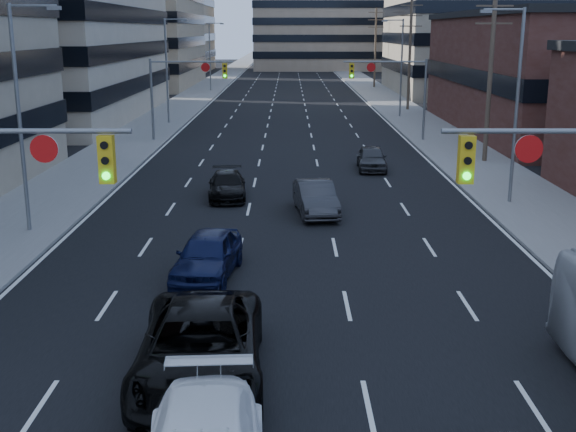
{
  "coord_description": "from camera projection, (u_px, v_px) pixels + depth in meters",
  "views": [
    {
      "loc": [
        0.06,
        -8.23,
        8.01
      ],
      "look_at": [
        0.03,
        14.27,
        2.2
      ],
      "focal_mm": 45.0,
      "sensor_mm": 36.0,
      "label": 1
    }
  ],
  "objects": [
    {
      "name": "bg_block_left",
      "position": [
        148.0,
        20.0,
        143.07
      ],
      "size": [
        24.0,
        24.0,
        20.0
      ],
      "primitive_type": "cube",
      "color": "#ADA089",
      "rests_on": "ground"
    },
    {
      "name": "office_right_far",
      "position": [
        481.0,
        38.0,
        93.39
      ],
      "size": [
        22.0,
        28.0,
        14.0
      ],
      "primitive_type": "cube",
      "color": "gray",
      "rests_on": "ground"
    },
    {
      "name": "signal_far_right",
      "position": [
        394.0,
        83.0,
        52.46
      ],
      "size": [
        6.09,
        0.33,
        6.0
      ],
      "color": "slate",
      "rests_on": "ground"
    },
    {
      "name": "bg_block_right",
      "position": [
        460.0,
        41.0,
        134.3
      ],
      "size": [
        22.0,
        22.0,
        12.0
      ],
      "primitive_type": "cube",
      "color": "gray",
      "rests_on": "ground"
    },
    {
      "name": "sedan_grey_right",
      "position": [
        372.0,
        158.0,
        42.47
      ],
      "size": [
        1.83,
        4.18,
        1.4
      ],
      "primitive_type": "imported",
      "rotation": [
        0.0,
        0.0,
        -0.04
      ],
      "color": "#333436",
      "rests_on": "ground"
    },
    {
      "name": "road_surface",
      "position": [
        289.0,
        74.0,
        135.85
      ],
      "size": [
        18.0,
        300.0,
        0.02
      ],
      "primitive_type": "cube",
      "color": "black",
      "rests_on": "ground"
    },
    {
      "name": "signal_far_left",
      "position": [
        183.0,
        83.0,
        52.48
      ],
      "size": [
        6.09,
        0.33,
        6.0
      ],
      "color": "slate",
      "rests_on": "ground"
    },
    {
      "name": "streetlight_right_far",
      "position": [
        400.0,
        63.0,
        66.79
      ],
      "size": [
        2.03,
        0.22,
        9.0
      ],
      "color": "slate",
      "rests_on": "ground"
    },
    {
      "name": "streetlight_left_near",
      "position": [
        23.0,
        108.0,
        28.09
      ],
      "size": [
        2.03,
        0.22,
        9.0
      ],
      "color": "slate",
      "rests_on": "ground"
    },
    {
      "name": "streetlight_left_far",
      "position": [
        211.0,
        53.0,
        95.87
      ],
      "size": [
        2.03,
        0.22,
        9.0
      ],
      "color": "slate",
      "rests_on": "ground"
    },
    {
      "name": "streetlight_left_mid",
      "position": [
        168.0,
        66.0,
        61.98
      ],
      "size": [
        2.03,
        0.22,
        9.0
      ],
      "color": "slate",
      "rests_on": "ground"
    },
    {
      "name": "sidewalk_left",
      "position": [
        228.0,
        74.0,
        135.85
      ],
      "size": [
        5.0,
        300.0,
        0.15
      ],
      "primitive_type": "cube",
      "color": "slate",
      "rests_on": "ground"
    },
    {
      "name": "utility_pole_distant",
      "position": [
        375.0,
        46.0,
        101.47
      ],
      "size": [
        2.2,
        0.28,
        11.0
      ],
      "color": "#4C3D2D",
      "rests_on": "ground"
    },
    {
      "name": "streetlight_right_near",
      "position": [
        514.0,
        97.0,
        32.9
      ],
      "size": [
        2.03,
        0.22,
        9.0
      ],
      "color": "slate",
      "rests_on": "ground"
    },
    {
      "name": "sedan_blue",
      "position": [
        207.0,
        255.0,
        23.93
      ],
      "size": [
        2.34,
        4.7,
        1.54
      ],
      "primitive_type": "imported",
      "rotation": [
        0.0,
        0.0,
        -0.12
      ],
      "color": "#0D1336",
      "rests_on": "ground"
    },
    {
      "name": "sidewalk_right",
      "position": [
        350.0,
        74.0,
        135.81
      ],
      "size": [
        5.0,
        300.0,
        0.15
      ],
      "primitive_type": "cube",
      "color": "slate",
      "rests_on": "ground"
    },
    {
      "name": "office_left_far",
      "position": [
        124.0,
        30.0,
        104.84
      ],
      "size": [
        20.0,
        30.0,
        16.0
      ],
      "primitive_type": "cube",
      "color": "gray",
      "rests_on": "ground"
    },
    {
      "name": "utility_pole_midblock",
      "position": [
        410.0,
        53.0,
        72.42
      ],
      "size": [
        2.2,
        0.28,
        11.0
      ],
      "color": "#4C3D2D",
      "rests_on": "ground"
    },
    {
      "name": "black_pickup",
      "position": [
        200.0,
        348.0,
        16.69
      ],
      "size": [
        3.16,
        6.38,
        1.74
      ],
      "primitive_type": "imported",
      "rotation": [
        0.0,
        0.0,
        0.04
      ],
      "color": "black",
      "rests_on": "ground"
    },
    {
      "name": "utility_pole_block",
      "position": [
        491.0,
        68.0,
        43.37
      ],
      "size": [
        2.2,
        0.28,
        11.0
      ],
      "color": "#4C3D2D",
      "rests_on": "ground"
    },
    {
      "name": "sedan_grey_center",
      "position": [
        316.0,
        198.0,
        32.21
      ],
      "size": [
        2.08,
        4.65,
        1.48
      ],
      "primitive_type": "imported",
      "rotation": [
        0.0,
        0.0,
        0.12
      ],
      "color": "#2F2F31",
      "rests_on": "ground"
    },
    {
      "name": "sedan_black_far",
      "position": [
        227.0,
        185.0,
        35.34
      ],
      "size": [
        2.13,
        4.51,
        1.27
      ],
      "primitive_type": "imported",
      "rotation": [
        0.0,
        0.0,
        0.08
      ],
      "color": "black",
      "rests_on": "ground"
    }
  ]
}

